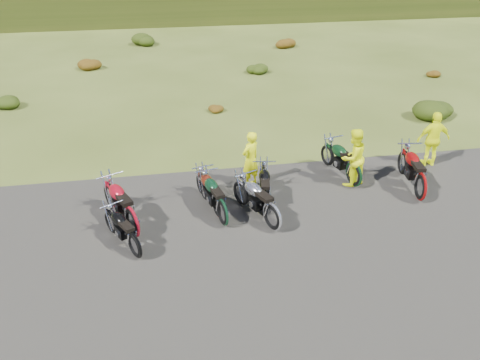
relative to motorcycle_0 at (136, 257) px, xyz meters
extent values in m
plane|color=#3E4C19|center=(3.44, 0.09, 0.00)|extent=(300.00, 300.00, 0.00)
cube|color=black|center=(3.44, -1.91, 0.00)|extent=(20.00, 12.00, 0.04)
ellipsoid|color=#24350D|center=(-5.66, 11.39, 0.31)|extent=(1.03, 1.03, 0.61)
ellipsoid|color=#6C340D|center=(-2.76, 16.69, 0.38)|extent=(1.30, 1.30, 0.77)
ellipsoid|color=#24350D|center=(0.14, 21.99, 0.46)|extent=(1.56, 1.56, 0.92)
ellipsoid|color=#6C340D|center=(3.04, 9.29, 0.23)|extent=(0.77, 0.77, 0.45)
ellipsoid|color=#24350D|center=(5.94, 14.59, 0.31)|extent=(1.03, 1.03, 0.61)
ellipsoid|color=#6C340D|center=(8.84, 19.89, 0.38)|extent=(1.30, 1.30, 0.77)
ellipsoid|color=#24350D|center=(11.74, 7.19, 0.46)|extent=(1.56, 1.56, 0.92)
ellipsoid|color=#6C340D|center=(14.64, 12.49, 0.23)|extent=(0.77, 0.77, 0.45)
imported|color=#EFFA0D|center=(3.32, 2.91, 0.86)|extent=(0.75, 0.69, 1.72)
imported|color=#EFFA0D|center=(6.30, 2.46, 0.88)|extent=(1.06, 0.96, 1.77)
imported|color=#EFFA0D|center=(9.30, 3.23, 0.90)|extent=(1.08, 0.50, 1.80)
camera|label=1|loc=(0.91, -9.10, 6.98)|focal=35.00mm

